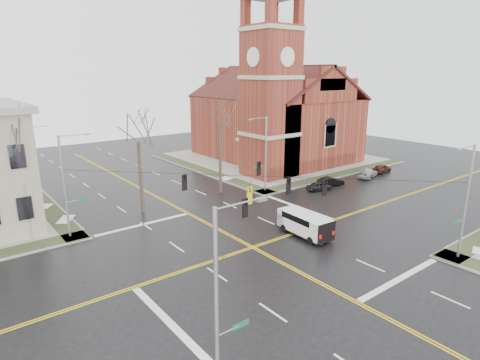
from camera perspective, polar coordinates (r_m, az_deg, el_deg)
ground at (r=34.09m, az=1.80°, el=-9.55°), size 120.00×120.00×0.00m
sidewalks at (r=34.06m, az=1.80°, el=-9.43°), size 80.00×80.00×0.17m
road_markings at (r=34.09m, az=1.80°, el=-9.54°), size 100.00×100.00×0.01m
church at (r=66.18m, az=4.79°, el=10.10°), size 24.28×27.48×27.50m
signal_pole_ne at (r=47.97m, az=3.54°, el=3.98°), size 2.75×0.22×9.00m
signal_pole_nw at (r=37.48m, az=-23.49°, el=-0.48°), size 2.75×0.22×9.00m
signal_pole_se at (r=34.73m, az=29.42°, el=-2.38°), size 2.75×0.22×9.00m
signal_pole_sw at (r=17.61m, az=-2.88°, el=-16.79°), size 2.75×0.22×9.00m
span_wires at (r=31.99m, az=1.89°, el=0.59°), size 23.02×23.02×0.03m
traffic_signals at (r=31.70m, az=2.65°, el=-0.97°), size 8.21×8.26×1.30m
streetlight_north_a at (r=53.51m, az=-27.31°, el=2.95°), size 2.30×0.20×8.00m
streetlight_north_b at (r=73.04m, az=-30.38°, el=5.42°), size 2.30×0.20×8.00m
cargo_van at (r=36.53m, az=8.96°, el=-5.96°), size 2.35×5.44×2.03m
parked_car_a at (r=50.49m, az=11.20°, el=-0.86°), size 3.44×2.06×1.09m
parked_car_b at (r=52.84m, az=12.76°, el=-0.20°), size 3.66×2.30×1.14m
parked_car_c at (r=58.49m, az=17.72°, el=0.98°), size 4.57×2.78×1.24m
parked_car_d at (r=61.84m, az=19.52°, el=1.59°), size 3.88×1.91×1.27m
tree_nw_far at (r=38.59m, az=-30.02°, el=5.25°), size 4.00×4.00×12.39m
tree_nw_near at (r=41.76m, az=-14.31°, el=5.91°), size 4.00×4.00×10.84m
tree_ne at (r=46.57m, az=-2.91°, el=8.52°), size 4.00×4.00×12.25m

